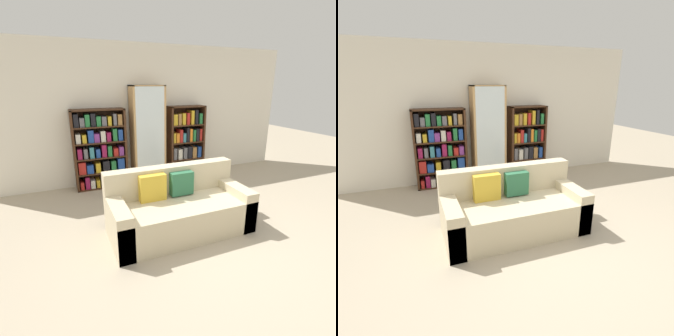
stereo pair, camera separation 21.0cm
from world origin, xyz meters
TOP-DOWN VIEW (x-y plane):
  - ground_plane at (0.00, 0.00)m, footprint 16.00×16.00m
  - wall_back at (0.00, 2.70)m, footprint 6.37×0.06m
  - couch at (-0.40, 0.43)m, footprint 1.90×0.86m
  - bookshelf_left at (-1.10, 2.49)m, footprint 0.98×0.32m
  - display_cabinet at (-0.14, 2.48)m, footprint 0.65×0.36m
  - bookshelf_right at (0.73, 2.49)m, footprint 0.79×0.32m
  - wine_bottle at (0.43, 1.12)m, footprint 0.08×0.08m

SIDE VIEW (x-z plane):
  - ground_plane at x=0.00m, z-range 0.00..0.00m
  - wine_bottle at x=0.43m, z-range -0.03..0.32m
  - couch at x=-0.40m, z-range -0.12..0.74m
  - bookshelf_right at x=0.73m, z-range -0.03..1.49m
  - bookshelf_left at x=-1.10m, z-range -0.01..1.50m
  - display_cabinet at x=-0.14m, z-range 0.00..1.93m
  - wall_back at x=0.00m, z-range 0.00..2.70m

